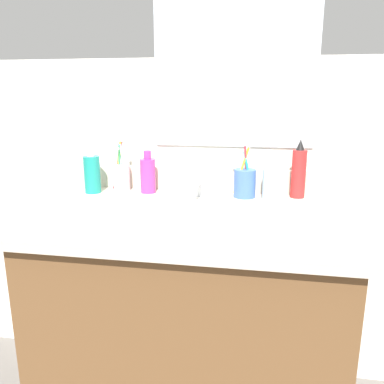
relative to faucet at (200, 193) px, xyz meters
name	(u,v)px	position (x,y,z in m)	size (l,w,h in m)	color
vanity_cabinet	(192,329)	(0.00, -0.16, -0.44)	(0.92, 0.58, 0.77)	brown
countertop	(192,218)	(0.00, -0.16, -0.04)	(0.96, 0.63, 0.03)	beige
backsplash	(205,179)	(0.00, 0.15, 0.02)	(0.96, 0.02, 0.09)	beige
back_wall	(207,222)	(0.00, 0.21, -0.18)	(2.06, 0.04, 1.30)	white
mirror_panel	(234,70)	(0.10, 0.19, 0.42)	(0.60, 0.01, 0.56)	#B2BCC6
sink_basin	(191,226)	(0.00, -0.19, -0.06)	(0.38, 0.38, 0.11)	white
faucet	(200,193)	(0.00, 0.00, 0.00)	(0.16, 0.10, 0.08)	silver
bottle_spray_red	(299,172)	(0.34, 0.11, 0.07)	(0.05, 0.05, 0.21)	red
bottle_mouthwash_teal	(92,173)	(-0.42, 0.04, 0.05)	(0.06, 0.06, 0.17)	teal
bottle_soap_pink	(148,175)	(-0.21, 0.08, 0.04)	(0.06, 0.06, 0.16)	#D8338C
bottle_gel_clear	(270,181)	(0.24, 0.06, 0.04)	(0.05, 0.05, 0.15)	silver
cup_blue_plastic	(245,182)	(0.15, 0.08, 0.03)	(0.08, 0.09, 0.19)	#3F66B7
cup_white_ceramic	(121,175)	(-0.33, 0.09, 0.03)	(0.07, 0.07, 0.19)	white
soap_bar	(172,189)	(-0.13, 0.10, -0.02)	(0.06, 0.04, 0.02)	white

